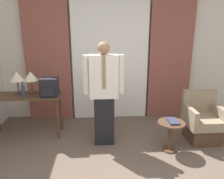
# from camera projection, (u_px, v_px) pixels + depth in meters

# --- Properties ---
(wall_back) EXTENTS (10.00, 0.06, 2.70)m
(wall_back) POSITION_uv_depth(u_px,v_px,m) (110.00, 55.00, 4.62)
(wall_back) COLOR silver
(wall_back) RESTS_ON ground_plane
(curtain_sheer_center) EXTENTS (1.56, 0.06, 2.58)m
(curtain_sheer_center) POSITION_uv_depth(u_px,v_px,m) (110.00, 59.00, 4.52)
(curtain_sheer_center) COLOR white
(curtain_sheer_center) RESTS_ON ground_plane
(curtain_drape_left) EXTENTS (0.91, 0.06, 2.58)m
(curtain_drape_left) POSITION_uv_depth(u_px,v_px,m) (48.00, 59.00, 4.43)
(curtain_drape_left) COLOR brown
(curtain_drape_left) RESTS_ON ground_plane
(curtain_drape_right) EXTENTS (0.91, 0.06, 2.58)m
(curtain_drape_right) POSITION_uv_depth(u_px,v_px,m) (170.00, 58.00, 4.60)
(curtain_drape_right) COLOR brown
(curtain_drape_right) RESTS_ON ground_plane
(desk) EXTENTS (1.29, 0.47, 0.77)m
(desk) POSITION_uv_depth(u_px,v_px,m) (25.00, 102.00, 3.88)
(desk) COLOR #4C3323
(desk) RESTS_ON ground_plane
(table_lamp_left) EXTENTS (0.25, 0.25, 0.40)m
(table_lamp_left) POSITION_uv_depth(u_px,v_px,m) (17.00, 77.00, 3.83)
(table_lamp_left) COLOR #4C4238
(table_lamp_left) RESTS_ON desk
(table_lamp_right) EXTENTS (0.25, 0.25, 0.40)m
(table_lamp_right) POSITION_uv_depth(u_px,v_px,m) (31.00, 77.00, 3.85)
(table_lamp_right) COLOR #4C4238
(table_lamp_right) RESTS_ON desk
(bottle_near_edge) EXTENTS (0.06, 0.06, 0.27)m
(bottle_near_edge) POSITION_uv_depth(u_px,v_px,m) (23.00, 91.00, 3.68)
(bottle_near_edge) COLOR #2D3851
(bottle_near_edge) RESTS_ON desk
(backpack) EXTENTS (0.29, 0.26, 0.32)m
(backpack) POSITION_uv_depth(u_px,v_px,m) (49.00, 87.00, 3.74)
(backpack) COLOR black
(backpack) RESTS_ON desk
(person) EXTENTS (0.65, 0.22, 1.71)m
(person) POSITION_uv_depth(u_px,v_px,m) (104.00, 91.00, 3.51)
(person) COLOR black
(person) RESTS_ON ground_plane
(armchair) EXTENTS (0.60, 0.59, 0.85)m
(armchair) POSITION_uv_depth(u_px,v_px,m) (202.00, 122.00, 3.81)
(armchair) COLOR #4C3323
(armchair) RESTS_ON ground_plane
(side_table) EXTENTS (0.42, 0.42, 0.49)m
(side_table) POSITION_uv_depth(u_px,v_px,m) (171.00, 131.00, 3.45)
(side_table) COLOR #4C3323
(side_table) RESTS_ON ground_plane
(book) EXTENTS (0.15, 0.25, 0.03)m
(book) POSITION_uv_depth(u_px,v_px,m) (173.00, 121.00, 3.41)
(book) COLOR #2D334C
(book) RESTS_ON side_table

